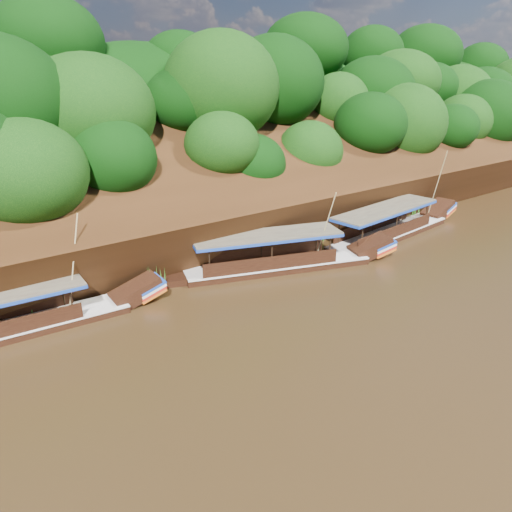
% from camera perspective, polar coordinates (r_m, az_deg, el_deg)
% --- Properties ---
extents(ground, '(160.00, 160.00, 0.00)m').
position_cam_1_polar(ground, '(25.52, 8.86, -7.73)').
color(ground, black).
rests_on(ground, ground).
extents(riverbank, '(120.00, 30.06, 19.40)m').
position_cam_1_polar(riverbank, '(42.67, -13.33, 6.53)').
color(riverbank, black).
rests_on(riverbank, ground).
extents(boat_0, '(15.10, 3.55, 6.52)m').
position_cam_1_polar(boat_0, '(39.39, 15.66, 3.08)').
color(boat_0, black).
rests_on(boat_0, ground).
extents(boat_1, '(13.96, 6.38, 5.50)m').
position_cam_1_polar(boat_1, '(31.79, 3.68, -0.44)').
color(boat_1, black).
rests_on(boat_1, ground).
extents(boat_2, '(14.29, 2.87, 5.84)m').
position_cam_1_polar(boat_2, '(26.87, -25.60, -6.95)').
color(boat_2, black).
rests_on(boat_2, ground).
extents(reeds, '(48.08, 2.37, 1.94)m').
position_cam_1_polar(reeds, '(30.49, -8.29, -0.88)').
color(reeds, '#2E6C1B').
rests_on(reeds, ground).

